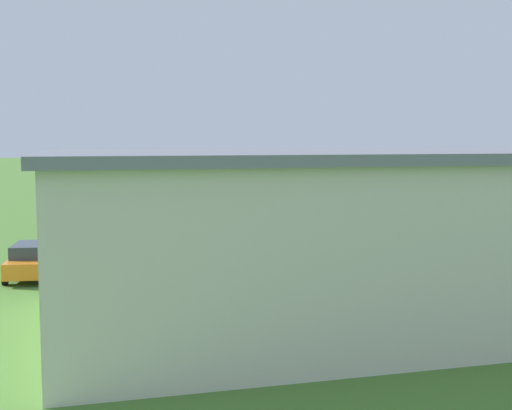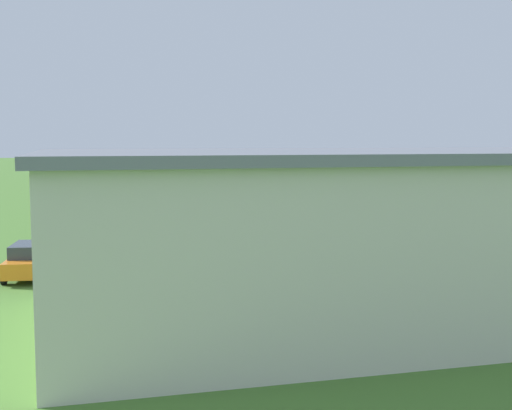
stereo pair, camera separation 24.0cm
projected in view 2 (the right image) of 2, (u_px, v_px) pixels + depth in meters
The scene contains 6 objects.
ground_plane at pixel (284, 214), 62.19m from camera, with size 400.00×400.00×0.00m, color #47752D.
hangar at pixel (495, 228), 27.47m from camera, with size 36.23×14.66×6.45m.
biplane at pixel (191, 190), 55.85m from camera, with size 7.30×6.78×3.71m.
car_orange at pixel (30, 260), 33.45m from camera, with size 2.37×4.84×1.71m.
person_near_hangar_door at pixel (117, 244), 39.13m from camera, with size 0.41×0.41×1.62m.
person_crossing_taxiway at pixel (77, 251), 36.10m from camera, with size 0.53×0.53×1.73m.
Camera 2 is at (15.86, 59.80, 6.87)m, focal length 47.25 mm.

